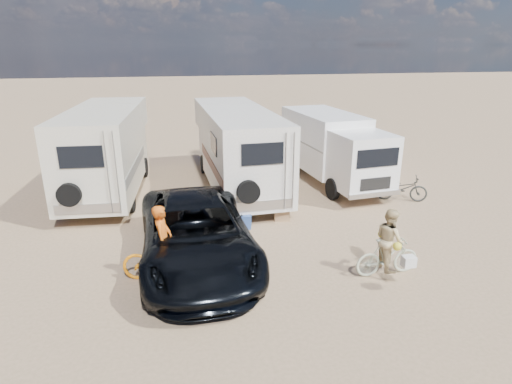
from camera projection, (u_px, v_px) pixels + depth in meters
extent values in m
plane|color=tan|center=(293.00, 275.00, 10.24)|extent=(140.00, 140.00, 0.00)
imported|color=black|center=(196.00, 233.00, 10.60)|extent=(2.87, 5.93, 1.63)
imported|color=orange|center=(164.00, 259.00, 9.92)|extent=(2.06, 1.02, 1.04)
imported|color=#B0B99C|center=(387.00, 256.00, 10.12)|extent=(1.61, 0.48, 0.96)
imported|color=#CD5713|center=(163.00, 247.00, 9.82)|extent=(0.50, 0.67, 1.68)
imported|color=#CFB783|center=(389.00, 246.00, 10.03)|extent=(0.59, 0.75, 1.52)
imported|color=#2B2D2A|center=(402.00, 188.00, 15.01)|extent=(1.85, 1.25, 0.92)
cube|color=#315296|center=(242.00, 221.00, 12.86)|extent=(0.62, 0.51, 0.43)
cube|color=#997652|center=(281.00, 214.00, 13.47)|extent=(0.53, 0.53, 0.38)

